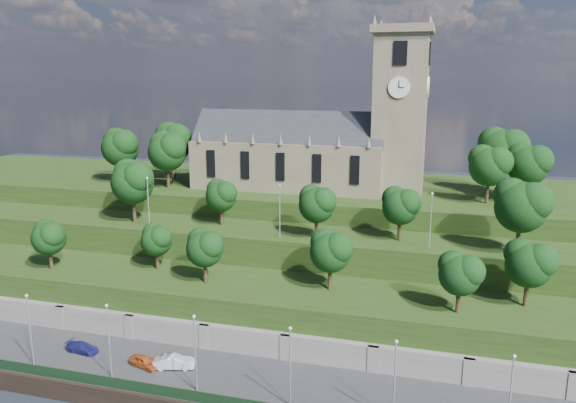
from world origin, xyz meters
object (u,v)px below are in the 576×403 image
(car_left, at_px, (145,361))
(car_middle, at_px, (174,362))
(car_right, at_px, (82,348))
(church, at_px, (318,144))

(car_left, xyz_separation_m, car_middle, (3.29, 0.63, 0.09))
(car_middle, bearing_deg, car_left, 84.20)
(car_middle, relative_size, car_right, 1.13)
(car_left, distance_m, car_right, 8.85)
(church, bearing_deg, car_left, -104.42)
(car_left, relative_size, car_middle, 0.85)
(church, bearing_deg, car_middle, -100.13)
(car_right, bearing_deg, car_middle, -85.89)
(church, distance_m, car_left, 46.38)
(church, xyz_separation_m, car_left, (-10.43, -40.59, -19.87))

